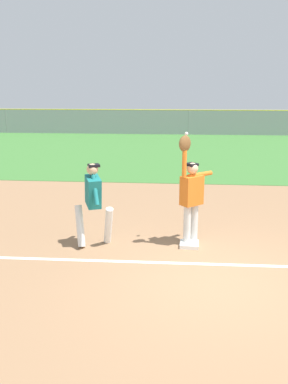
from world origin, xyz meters
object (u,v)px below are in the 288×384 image
object	(u,v)px
baseball	(186,134)
parked_car_blue	(139,120)
first_base	(189,244)
runner	(93,199)
parked_car_white	(219,121)
parked_car_black	(63,120)
fielder	(191,192)

from	to	relation	value
baseball	parked_car_blue	xyz separation A→B (m)	(-3.36, 24.13, -1.60)
first_base	runner	bearing A→B (deg)	-176.89
parked_car_blue	parked_car_white	distance (m)	6.33
runner	parked_car_blue	size ratio (longest dim) A/B	0.39
runner	parked_car_black	size ratio (longest dim) A/B	0.37
parked_car_blue	runner	bearing A→B (deg)	-85.92
parked_car_black	parked_car_blue	bearing A→B (deg)	-8.59
fielder	parked_car_blue	bearing A→B (deg)	-32.85
baseball	parked_car_black	world-z (taller)	baseball
first_base	parked_car_black	bearing A→B (deg)	111.59
parked_car_black	runner	bearing A→B (deg)	-79.32
first_base	baseball	xyz separation A→B (m)	(-0.11, 0.31, 2.24)
parked_car_black	parked_car_white	size ratio (longest dim) A/B	1.00
first_base	parked_car_white	xyz separation A→B (m)	(2.86, 24.24, 0.63)
first_base	baseball	distance (m)	2.26
first_base	parked_car_blue	size ratio (longest dim) A/B	0.09
parked_car_blue	parked_car_white	size ratio (longest dim) A/B	0.96
fielder	runner	distance (m)	1.98
fielder	parked_car_white	size ratio (longest dim) A/B	0.50
first_base	parked_car_blue	bearing A→B (deg)	98.08
fielder	parked_car_black	distance (m)	26.36
first_base	parked_car_white	size ratio (longest dim) A/B	0.08
runner	parked_car_white	distance (m)	24.82
runner	baseball	distance (m)	2.28
fielder	parked_car_blue	xyz separation A→B (m)	(-3.48, 24.29, -0.45)
baseball	parked_car_blue	world-z (taller)	baseball
runner	parked_car_black	xyz separation A→B (m)	(-7.80, 24.74, -0.32)
first_base	parked_car_black	world-z (taller)	parked_car_black
fielder	baseball	bearing A→B (deg)	-4.08
parked_car_white	parked_car_blue	bearing A→B (deg)	-175.29
fielder	parked_car_black	xyz separation A→B (m)	(-9.76, 24.48, -0.45)
fielder	parked_car_black	world-z (taller)	fielder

